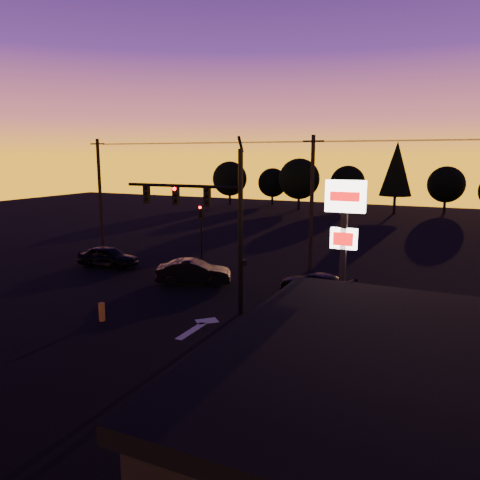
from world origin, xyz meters
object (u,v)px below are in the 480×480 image
object	(u,v)px
pylon_sign	(344,230)
bollard	(102,312)
car_left	(108,257)
secondary_signal	(201,227)
traffic_signal_mast	(211,213)
car_mid	(194,272)
suv_parked	(342,398)
car_right	(315,284)

from	to	relation	value
pylon_sign	bollard	xyz separation A→B (m)	(-11.00, -1.17, -4.48)
car_left	secondary_signal	bearing A→B (deg)	-72.98
traffic_signal_mast	car_mid	xyz separation A→B (m)	(-3.30, 3.74, -4.20)
traffic_signal_mast	suv_parked	size ratio (longest dim) A/B	1.56
pylon_sign	car_left	size ratio (longest dim) A/B	1.58
secondary_signal	car_right	world-z (taller)	secondary_signal
pylon_sign	car_mid	size ratio (longest dim) A/B	1.53
traffic_signal_mast	car_mid	size ratio (longest dim) A/B	1.93
bollard	pylon_sign	bearing A→B (deg)	6.05
secondary_signal	car_left	distance (m)	6.89
suv_parked	secondary_signal	bearing A→B (deg)	121.59
suv_parked	car_left	bearing A→B (deg)	137.38
secondary_signal	car_mid	size ratio (longest dim) A/B	0.98
bollard	secondary_signal	bearing A→B (deg)	95.10
car_right	bollard	bearing A→B (deg)	-21.92
traffic_signal_mast	secondary_signal	bearing A→B (deg)	123.19
pylon_sign	car_mid	xyz separation A→B (m)	(-10.39, 6.24, -4.18)
pylon_sign	car_left	distance (m)	19.95
traffic_signal_mast	car_left	xyz separation A→B (m)	(-10.94, 4.93, -4.20)
bollard	car_mid	size ratio (longest dim) A/B	0.20
pylon_sign	traffic_signal_mast	bearing A→B (deg)	160.64
car_mid	secondary_signal	bearing A→B (deg)	-0.57
traffic_signal_mast	car_right	xyz separation A→B (m)	(4.06, 4.54, -4.29)
pylon_sign	bollard	bearing A→B (deg)	-173.95
car_mid	pylon_sign	bearing A→B (deg)	-144.69
traffic_signal_mast	pylon_sign	xyz separation A→B (m)	(7.10, -2.49, -0.02)
traffic_signal_mast	bollard	bearing A→B (deg)	-136.86
bollard	traffic_signal_mast	bearing A→B (deg)	43.14
secondary_signal	pylon_sign	bearing A→B (deg)	-39.77
secondary_signal	pylon_sign	world-z (taller)	pylon_sign
car_left	car_right	distance (m)	15.00
pylon_sign	car_right	world-z (taller)	pylon_sign
traffic_signal_mast	car_left	distance (m)	12.71
traffic_signal_mast	bollard	xyz separation A→B (m)	(-3.91, -3.66, -4.50)
secondary_signal	car_left	bearing A→B (deg)	-157.01
car_left	suv_parked	size ratio (longest dim) A/B	0.78
suv_parked	car_mid	bearing A→B (deg)	126.24
car_right	suv_parked	size ratio (longest dim) A/B	0.81
secondary_signal	car_right	distance (m)	9.69
bollard	suv_parked	size ratio (longest dim) A/B	0.16
secondary_signal	bollard	distance (m)	11.46
car_right	car_mid	bearing A→B (deg)	-61.53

